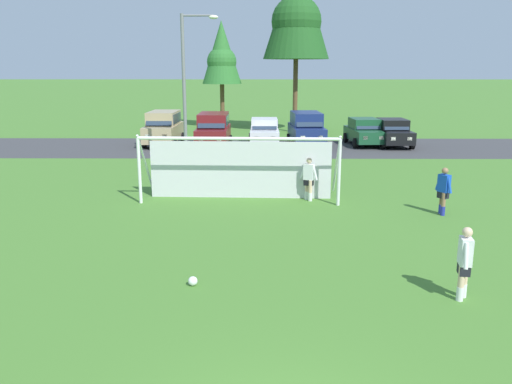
% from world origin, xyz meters
% --- Properties ---
extents(ground_plane, '(400.00, 400.00, 0.00)m').
position_xyz_m(ground_plane, '(0.00, 15.00, 0.00)').
color(ground_plane, '#477A2D').
extents(parking_lot_strip, '(52.00, 8.40, 0.01)m').
position_xyz_m(parking_lot_strip, '(0.00, 27.14, 0.00)').
color(parking_lot_strip, '#3D3D3F').
rests_on(parking_lot_strip, ground).
extents(soccer_ball, '(0.22, 0.22, 0.22)m').
position_xyz_m(soccer_ball, '(-1.95, 5.69, 0.11)').
color(soccer_ball, white).
rests_on(soccer_ball, ground).
extents(soccer_goal, '(7.48, 2.20, 2.57)m').
position_xyz_m(soccer_goal, '(-1.16, 13.88, 1.29)').
color(soccer_goal, white).
rests_on(soccer_goal, ground).
extents(player_midfield_center, '(0.67, 0.45, 1.64)m').
position_xyz_m(player_midfield_center, '(1.44, 13.71, 0.82)').
color(player_midfield_center, beige).
rests_on(player_midfield_center, ground).
extents(player_defender_far, '(0.41, 0.70, 1.64)m').
position_xyz_m(player_defender_far, '(5.86, 11.77, 0.82)').
color(player_defender_far, '#936B4C').
rests_on(player_defender_far, ground).
extents(player_winger_left, '(0.30, 0.72, 1.64)m').
position_xyz_m(player_winger_left, '(4.02, 5.03, 0.82)').
color(player_winger_left, beige).
rests_on(player_winger_left, ground).
extents(parked_car_slot_far_left, '(2.22, 4.64, 2.16)m').
position_xyz_m(parked_car_slot_far_left, '(-6.69, 28.24, 1.11)').
color(parked_car_slot_far_left, tan).
rests_on(parked_car_slot_far_left, ground).
extents(parked_car_slot_left, '(2.15, 4.61, 2.16)m').
position_xyz_m(parked_car_slot_left, '(-3.32, 26.88, 1.11)').
color(parked_car_slot_left, maroon).
rests_on(parked_car_slot_left, ground).
extents(parked_car_slot_center_left, '(2.05, 4.20, 1.72)m').
position_xyz_m(parked_car_slot_center_left, '(-0.13, 28.06, 0.88)').
color(parked_car_slot_center_left, silver).
rests_on(parked_car_slot_center_left, ground).
extents(parked_car_slot_center, '(2.33, 4.70, 2.16)m').
position_xyz_m(parked_car_slot_center, '(2.53, 27.65, 1.11)').
color(parked_car_slot_center, navy).
rests_on(parked_car_slot_center, ground).
extents(parked_car_slot_center_right, '(2.27, 4.32, 1.72)m').
position_xyz_m(parked_car_slot_center_right, '(6.35, 28.19, 0.88)').
color(parked_car_slot_center_right, '#194C2D').
rests_on(parked_car_slot_center_right, ground).
extents(parked_car_slot_right, '(2.07, 4.21, 1.72)m').
position_xyz_m(parked_car_slot_right, '(8.08, 27.81, 0.88)').
color(parked_car_slot_right, black).
rests_on(parked_car_slot_right, ground).
extents(tree_left_edge, '(3.24, 3.24, 8.65)m').
position_xyz_m(tree_left_edge, '(-3.59, 38.55, 5.93)').
color(tree_left_edge, brown).
rests_on(tree_left_edge, ground).
extents(tree_mid_left, '(4.99, 4.99, 13.29)m').
position_xyz_m(tree_mid_left, '(2.28, 35.18, 9.15)').
color(tree_mid_left, brown).
rests_on(tree_mid_left, ground).
extents(street_lamp, '(2.00, 0.32, 7.57)m').
position_xyz_m(street_lamp, '(-4.19, 21.95, 3.92)').
color(street_lamp, slate).
rests_on(street_lamp, ground).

